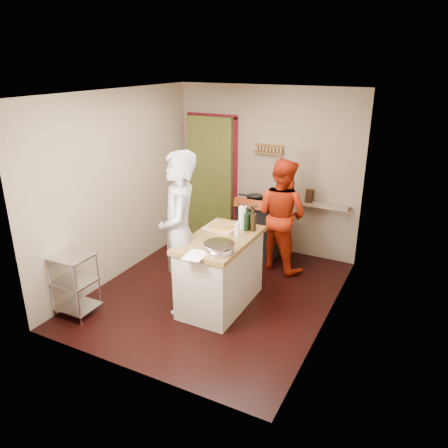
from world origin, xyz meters
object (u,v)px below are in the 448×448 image
(stove, at_px, (259,228))
(wire_shelving, at_px, (74,282))
(island, at_px, (221,270))
(person_stripe, at_px, (179,234))
(person_red, at_px, (281,215))

(stove, relative_size, wire_shelving, 1.26)
(island, xyz_separation_m, person_stripe, (-0.41, -0.28, 0.51))
(island, height_order, person_stripe, person_stripe)
(person_stripe, bearing_deg, island, 91.18)
(island, xyz_separation_m, person_red, (0.30, 1.35, 0.35))
(island, bearing_deg, person_red, 77.60)
(wire_shelving, height_order, island, island)
(wire_shelving, distance_m, person_stripe, 1.40)
(island, bearing_deg, person_stripe, -145.24)
(wire_shelving, xyz_separation_m, island, (1.48, 0.99, 0.05))
(stove, distance_m, wire_shelving, 2.94)
(wire_shelving, xyz_separation_m, person_stripe, (1.07, 0.71, 0.56))
(wire_shelving, bearing_deg, stove, 63.15)
(person_stripe, relative_size, person_red, 1.20)
(person_stripe, bearing_deg, person_red, 123.10)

